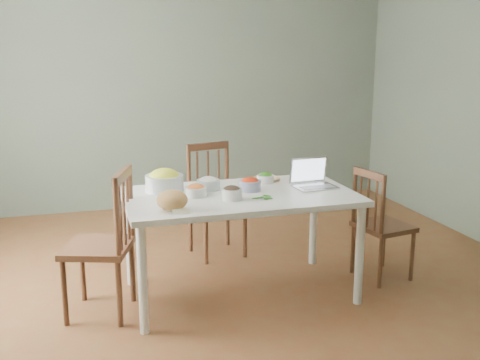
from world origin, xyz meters
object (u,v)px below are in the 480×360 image
object	(u,v)px
chair_left	(98,244)
chair_right	(384,224)
bowl_squash	(164,180)
laptop	(316,174)
bread_boule	(172,200)
chair_far	(217,201)
dining_table	(240,244)

from	to	relation	value
chair_left	chair_right	xyz separation A→B (m)	(2.17, 0.01, -0.06)
bowl_squash	laptop	xyz separation A→B (m)	(1.09, -0.22, 0.03)
bread_boule	laptop	world-z (taller)	laptop
chair_right	bread_boule	xyz separation A→B (m)	(-1.70, -0.26, 0.39)
chair_far	bowl_squash	size ratio (longest dim) A/B	3.51
bowl_squash	laptop	size ratio (longest dim) A/B	0.92
chair_far	bread_boule	bearing A→B (deg)	-127.78
chair_far	bread_boule	world-z (taller)	chair_far
dining_table	bowl_squash	world-z (taller)	bowl_squash
dining_table	chair_left	world-z (taller)	chair_left
chair_far	chair_right	xyz separation A→B (m)	(1.12, -0.86, -0.04)
chair_far	laptop	xyz separation A→B (m)	(0.54, -0.84, 0.39)
chair_right	dining_table	bearing A→B (deg)	79.28
dining_table	bread_boule	xyz separation A→B (m)	(-0.53, -0.27, 0.45)
chair_left	laptop	distance (m)	1.63
bowl_squash	laptop	distance (m)	1.11
dining_table	bowl_squash	xyz separation A→B (m)	(-0.50, 0.23, 0.46)
chair_far	chair_right	bearing A→B (deg)	-47.68
chair_left	chair_right	bearing A→B (deg)	109.13
dining_table	chair_left	xyz separation A→B (m)	(-1.00, -0.03, 0.12)
bread_boule	chair_left	bearing A→B (deg)	152.76
dining_table	chair_left	bearing A→B (deg)	-178.38
dining_table	chair_right	xyz separation A→B (m)	(1.17, -0.02, 0.06)
dining_table	laptop	bearing A→B (deg)	0.50
dining_table	bread_boule	world-z (taller)	bread_boule
chair_right	laptop	distance (m)	0.73
chair_left	laptop	world-z (taller)	chair_left
laptop	chair_left	bearing A→B (deg)	177.69
chair_left	dining_table	bearing A→B (deg)	110.40
laptop	dining_table	bearing A→B (deg)	176.99
bread_boule	bowl_squash	xyz separation A→B (m)	(0.03, 0.50, 0.01)
chair_right	bowl_squash	world-z (taller)	bowl_squash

